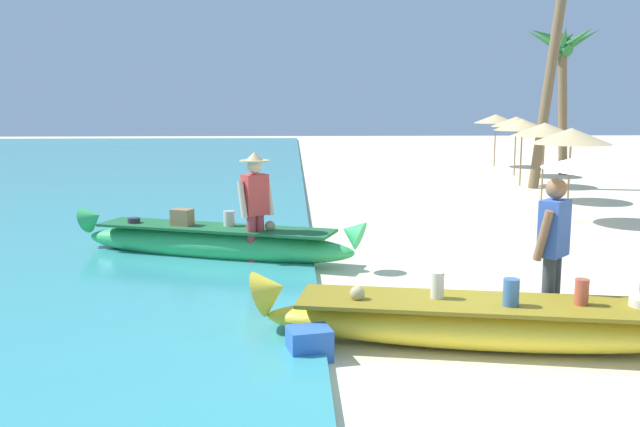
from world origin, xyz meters
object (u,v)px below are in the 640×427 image
at_px(person_vendor_hatted, 255,201).
at_px(palm_tree_tall_inland, 564,0).
at_px(boat_yellow_foreground, 489,322).
at_px(person_tourist_customer, 553,246).
at_px(cooler_box, 309,344).
at_px(boat_green_midground, 215,242).
at_px(palm_tree_leaning_seaward, 562,53).

bearing_deg(person_vendor_hatted, palm_tree_tall_inland, 49.16).
relative_size(boat_yellow_foreground, person_tourist_customer, 2.94).
bearing_deg(boat_yellow_foreground, cooler_box, -171.93).
bearing_deg(person_vendor_hatted, boat_yellow_foreground, -54.86).
distance_m(boat_yellow_foreground, person_tourist_customer, 1.16).
xyz_separation_m(boat_green_midground, palm_tree_leaning_seaward, (9.90, 12.25, 3.61)).
bearing_deg(boat_yellow_foreground, person_tourist_customer, 31.50).
bearing_deg(person_tourist_customer, person_vendor_hatted, 137.06).
bearing_deg(palm_tree_tall_inland, person_tourist_customer, -110.53).
distance_m(boat_yellow_foreground, palm_tree_tall_inland, 14.66).
distance_m(palm_tree_tall_inland, palm_tree_leaning_seaward, 3.94).
height_order(boat_green_midground, palm_tree_tall_inland, palm_tree_tall_inland).
distance_m(boat_yellow_foreground, palm_tree_leaning_seaward, 17.96).
relative_size(person_tourist_customer, palm_tree_tall_inland, 0.25).
height_order(boat_yellow_foreground, palm_tree_leaning_seaward, palm_tree_leaning_seaward).
distance_m(person_vendor_hatted, cooler_box, 4.00).
bearing_deg(boat_green_midground, person_tourist_customer, -41.45).
bearing_deg(cooler_box, person_tourist_customer, 3.05).
distance_m(boat_green_midground, cooler_box, 4.48).
distance_m(boat_yellow_foreground, boat_green_midground, 5.11).
distance_m(person_tourist_customer, cooler_box, 2.84).
distance_m(person_vendor_hatted, palm_tree_leaning_seaward, 15.96).
distance_m(boat_green_midground, person_tourist_customer, 5.35).
bearing_deg(cooler_box, boat_green_midground, 94.77).
relative_size(person_vendor_hatted, palm_tree_leaning_seaward, 0.36).
xyz_separation_m(boat_yellow_foreground, palm_tree_leaning_seaward, (6.72, 16.26, 3.64)).
height_order(boat_yellow_foreground, cooler_box, boat_yellow_foreground).
bearing_deg(person_vendor_hatted, palm_tree_leaning_seaward, 53.87).
height_order(boat_yellow_foreground, palm_tree_tall_inland, palm_tree_tall_inland).
distance_m(person_tourist_customer, palm_tree_leaning_seaward, 17.10).
bearing_deg(boat_yellow_foreground, palm_tree_leaning_seaward, 67.53).
bearing_deg(cooler_box, boat_yellow_foreground, -4.82).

